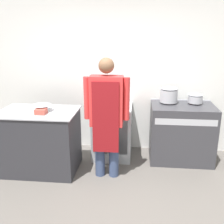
{
  "coord_description": "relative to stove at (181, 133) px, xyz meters",
  "views": [
    {
      "loc": [
        0.4,
        -2.44,
        2.03
      ],
      "look_at": [
        0.04,
        1.11,
        0.95
      ],
      "focal_mm": 42.0,
      "sensor_mm": 36.0,
      "label": 1
    }
  ],
  "objects": [
    {
      "name": "sauce_pot",
      "position": [
        0.2,
        0.12,
        0.56
      ],
      "size": [
        0.23,
        0.23,
        0.15
      ],
      "color": "#B2B5BC",
      "rests_on": "stove"
    },
    {
      "name": "fridge_unit",
      "position": [
        -1.13,
        0.03,
        -0.02
      ],
      "size": [
        0.63,
        0.67,
        0.89
      ],
      "color": "#A8ADB2",
      "rests_on": "ground_plane"
    },
    {
      "name": "ground_plane",
      "position": [
        -1.12,
        -1.64,
        -0.47
      ],
      "size": [
        14.0,
        14.0,
        0.0
      ],
      "primitive_type": "plane",
      "color": "#5B5651"
    },
    {
      "name": "stove",
      "position": [
        0.0,
        0.0,
        0.0
      ],
      "size": [
        0.99,
        0.67,
        0.95
      ],
      "color": "#38383D",
      "rests_on": "ground_plane"
    },
    {
      "name": "wall_back",
      "position": [
        -1.12,
        0.41,
        0.88
      ],
      "size": [
        8.0,
        0.05,
        2.7
      ],
      "color": "white",
      "rests_on": "ground_plane"
    },
    {
      "name": "mixing_bowl",
      "position": [
        -2.1,
        -0.55,
        0.52
      ],
      "size": [
        0.29,
        0.29,
        0.09
      ],
      "color": "#B2B5BC",
      "rests_on": "prep_counter"
    },
    {
      "name": "stock_pot",
      "position": [
        -0.22,
        0.12,
        0.61
      ],
      "size": [
        0.28,
        0.28,
        0.25
      ],
      "color": "#B2B5BC",
      "rests_on": "stove"
    },
    {
      "name": "plastic_tub",
      "position": [
        -2.07,
        -0.69,
        0.51
      ],
      "size": [
        0.15,
        0.15,
        0.07
      ],
      "color": "#B24C3F",
      "rests_on": "prep_counter"
    },
    {
      "name": "person_cook",
      "position": [
        -1.14,
        -0.65,
        0.51
      ],
      "size": [
        0.63,
        0.24,
        1.72
      ],
      "color": "#38476B",
      "rests_on": "ground_plane"
    },
    {
      "name": "prep_counter",
      "position": [
        -2.16,
        -0.56,
        0.0
      ],
      "size": [
        1.14,
        0.76,
        0.94
      ],
      "color": "#2D2D33",
      "rests_on": "ground_plane"
    }
  ]
}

